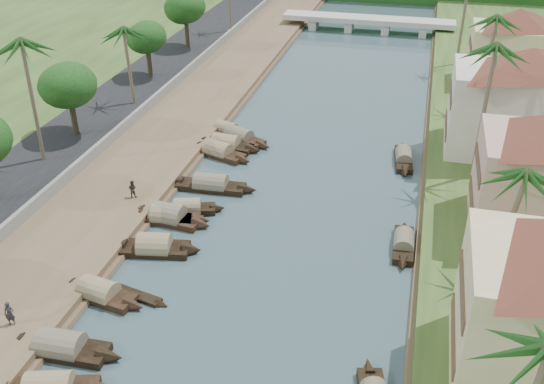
# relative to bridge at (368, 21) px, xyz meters

# --- Properties ---
(ground) EXTENTS (220.00, 220.00, 0.00)m
(ground) POSITION_rel_bridge_xyz_m (-0.00, -72.00, -1.72)
(ground) COLOR #374C53
(ground) RESTS_ON ground
(left_bank) EXTENTS (10.00, 180.00, 0.80)m
(left_bank) POSITION_rel_bridge_xyz_m (-16.00, -52.00, -1.32)
(left_bank) COLOR brown
(left_bank) RESTS_ON ground
(right_bank) EXTENTS (16.00, 180.00, 1.20)m
(right_bank) POSITION_rel_bridge_xyz_m (19.00, -52.00, -1.12)
(right_bank) COLOR #2B451B
(right_bank) RESTS_ON ground
(road) EXTENTS (8.00, 180.00, 1.40)m
(road) POSITION_rel_bridge_xyz_m (-24.50, -52.00, -1.02)
(road) COLOR black
(road) RESTS_ON ground
(retaining_wall) EXTENTS (0.40, 180.00, 1.10)m
(retaining_wall) POSITION_rel_bridge_xyz_m (-20.20, -52.00, -0.37)
(retaining_wall) COLOR slate
(retaining_wall) RESTS_ON left_bank
(bridge) EXTENTS (28.00, 4.00, 2.40)m
(bridge) POSITION_rel_bridge_xyz_m (0.00, 0.00, 0.00)
(bridge) COLOR #B0B0A5
(bridge) RESTS_ON ground
(building_far) EXTENTS (15.59, 15.59, 10.20)m
(building_far) POSITION_rel_bridge_xyz_m (18.99, -44.00, 4.66)
(building_far) COLOR silver
(building_far) RESTS_ON right_bank
(building_distant) EXTENTS (12.62, 12.62, 9.20)m
(building_distant) POSITION_rel_bridge_xyz_m (19.99, -24.00, 4.16)
(building_distant) COLOR beige
(building_distant) RESTS_ON right_bank
(sampan_3) EXTENTS (8.43, 2.17, 2.25)m
(sampan_3) POSITION_rel_bridge_xyz_m (-9.97, -77.93, -1.31)
(sampan_3) COLOR black
(sampan_3) RESTS_ON ground
(sampan_4) EXTENTS (7.57, 2.85, 2.12)m
(sampan_4) POSITION_rel_bridge_xyz_m (-10.18, -72.66, -1.31)
(sampan_4) COLOR black
(sampan_4) RESTS_ON ground
(sampan_5) EXTENTS (7.57, 3.14, 2.34)m
(sampan_5) POSITION_rel_bridge_xyz_m (-8.68, -66.72, -1.30)
(sampan_5) COLOR black
(sampan_5) RESTS_ON ground
(sampan_6) EXTENTS (8.04, 2.61, 2.34)m
(sampan_6) POSITION_rel_bridge_xyz_m (-9.41, -62.38, -1.30)
(sampan_6) COLOR black
(sampan_6) RESTS_ON ground
(sampan_7) EXTENTS (6.60, 3.25, 1.80)m
(sampan_7) POSITION_rel_bridge_xyz_m (-8.32, -60.72, -1.32)
(sampan_7) COLOR black
(sampan_7) RESTS_ON ground
(sampan_8) EXTENTS (7.47, 2.50, 2.27)m
(sampan_8) POSITION_rel_bridge_xyz_m (-9.44, -62.38, -1.30)
(sampan_8) COLOR black
(sampan_8) RESTS_ON ground
(sampan_9) EXTENTS (8.78, 2.19, 2.20)m
(sampan_9) POSITION_rel_bridge_xyz_m (-7.74, -56.46, -1.31)
(sampan_9) COLOR black
(sampan_9) RESTS_ON ground
(sampan_10) EXTENTS (8.08, 4.16, 2.20)m
(sampan_10) POSITION_rel_bridge_xyz_m (-9.26, -49.82, -1.31)
(sampan_10) COLOR black
(sampan_10) RESTS_ON ground
(sampan_11) EXTENTS (7.98, 2.41, 2.25)m
(sampan_11) POSITION_rel_bridge_xyz_m (-9.05, -48.12, -1.31)
(sampan_11) COLOR black
(sampan_11) RESTS_ON ground
(sampan_12) EXTENTS (8.46, 4.88, 2.06)m
(sampan_12) POSITION_rel_bridge_xyz_m (-8.34, -45.84, -1.31)
(sampan_12) COLOR black
(sampan_12) RESTS_ON ground
(sampan_13) EXTENTS (6.67, 3.37, 1.86)m
(sampan_13) POSITION_rel_bridge_xyz_m (-10.14, -44.54, -1.32)
(sampan_13) COLOR black
(sampan_13) RESTS_ON ground
(sampan_15) EXTENTS (1.72, 6.75, 1.85)m
(sampan_15) POSITION_rel_bridge_xyz_m (9.72, -61.53, -1.32)
(sampan_15) COLOR black
(sampan_15) RESTS_ON ground
(sampan_16) EXTENTS (2.20, 7.65, 1.89)m
(sampan_16) POSITION_rel_bridge_xyz_m (8.81, -46.65, -1.32)
(sampan_16) COLOR black
(sampan_16) RESTS_ON ground
(canoe_1) EXTENTS (5.20, 1.89, 0.83)m
(canoe_1) POSITION_rel_bridge_xyz_m (-7.73, -71.95, -1.62)
(canoe_1) COLOR black
(canoe_1) RESTS_ON ground
(canoe_2) EXTENTS (5.00, 1.54, 0.72)m
(canoe_2) POSITION_rel_bridge_xyz_m (-8.31, -48.52, -1.62)
(canoe_2) COLOR black
(canoe_2) RESTS_ON ground
(palm_0) EXTENTS (3.20, 3.20, 11.50)m
(palm_0) POSITION_rel_bridge_xyz_m (15.00, -82.89, 9.19)
(palm_0) COLOR brown
(palm_0) RESTS_ON ground
(palm_1) EXTENTS (3.20, 3.20, 9.65)m
(palm_1) POSITION_rel_bridge_xyz_m (16.00, -64.95, 7.41)
(palm_1) COLOR brown
(palm_1) RESTS_ON ground
(palm_2) EXTENTS (3.20, 3.20, 13.43)m
(palm_2) POSITION_rel_bridge_xyz_m (15.00, -50.30, 11.04)
(palm_2) COLOR brown
(palm_2) RESTS_ON ground
(palm_3) EXTENTS (3.20, 3.20, 11.84)m
(palm_3) POSITION_rel_bridge_xyz_m (16.00, -33.79, 9.51)
(palm_3) COLOR brown
(palm_3) RESTS_ON ground
(palm_5) EXTENTS (3.20, 3.20, 12.81)m
(palm_5) POSITION_rel_bridge_xyz_m (-24.00, -57.16, 10.65)
(palm_5) COLOR brown
(palm_5) RESTS_ON ground
(palm_6) EXTENTS (3.20, 3.20, 10.03)m
(palm_6) POSITION_rel_bridge_xyz_m (-22.00, -42.01, 7.97)
(palm_6) COLOR brown
(palm_6) RESTS_ON ground
(tree_3) EXTENTS (5.33, 5.33, 7.39)m
(tree_3) POSITION_rel_bridge_xyz_m (-24.00, -51.26, 4.80)
(tree_3) COLOR #3E3423
(tree_3) RESTS_ON ground
(tree_4) EXTENTS (4.59, 4.59, 6.86)m
(tree_4) POSITION_rel_bridge_xyz_m (-24.00, -32.92, 4.56)
(tree_4) COLOR #3E3423
(tree_4) RESTS_ON ground
(tree_5) EXTENTS (5.31, 5.31, 7.83)m
(tree_5) POSITION_rel_bridge_xyz_m (-24.00, -19.76, 5.24)
(tree_5) COLOR #3E3423
(tree_5) RESTS_ON ground
(person_near) EXTENTS (0.72, 0.57, 1.72)m
(person_near) POSITION_rel_bridge_xyz_m (-13.75, -77.19, -0.06)
(person_near) COLOR #24242B
(person_near) RESTS_ON left_bank
(person_far) EXTENTS (0.78, 0.62, 1.57)m
(person_far) POSITION_rel_bridge_xyz_m (-13.31, -60.63, -0.14)
(person_far) COLOR #332B24
(person_far) RESTS_ON left_bank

